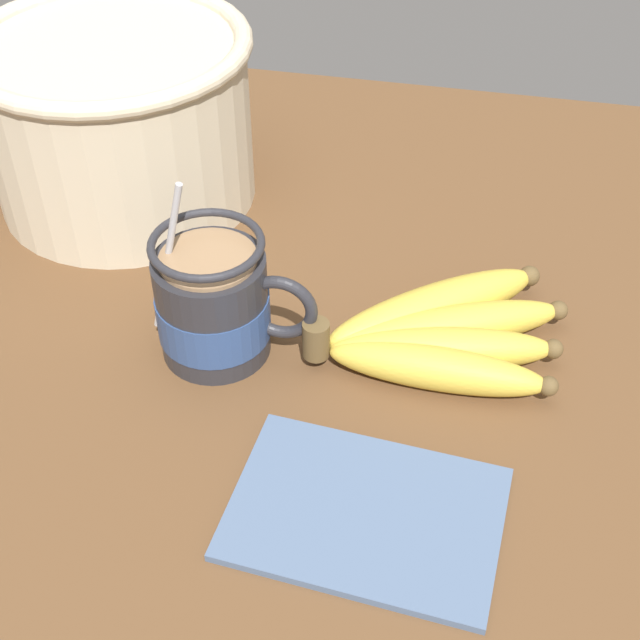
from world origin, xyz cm
name	(u,v)px	position (x,y,z in cm)	size (l,w,h in cm)	color
table	(288,392)	(0.00, 0.00, 1.94)	(93.28, 93.28, 3.88)	brown
coffee_mug	(214,304)	(-5.74, 1.63, 8.23)	(12.64, 8.35, 14.54)	#28282D
banana_bunch	(439,334)	(10.52, 4.65, 5.60)	(19.03, 14.88, 4.14)	brown
woven_basket	(118,115)	(-19.77, 20.08, 11.96)	(24.27, 24.27, 15.38)	beige
napkin	(365,513)	(7.72, -11.24, 4.18)	(17.84, 13.20, 0.60)	slate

